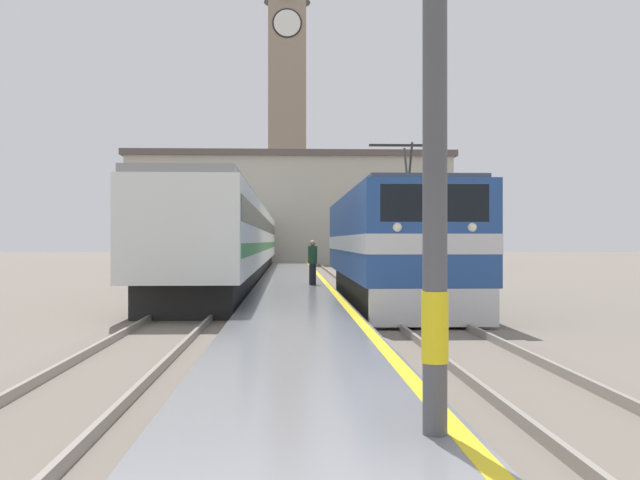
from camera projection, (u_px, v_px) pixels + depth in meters
ground_plane at (293, 284)px, 33.43m from camera, size 200.00×200.00×0.00m
platform at (294, 288)px, 28.43m from camera, size 2.83×140.00×0.29m
rail_track_near at (370, 290)px, 28.55m from camera, size 2.83×140.00×0.16m
rail_track_far at (221, 291)px, 28.32m from camera, size 2.84×140.00×0.16m
locomotive_train at (390, 246)px, 22.80m from camera, size 2.92×14.26×4.42m
passenger_train at (238, 240)px, 37.50m from camera, size 2.92×41.32×3.67m
person_on_platform at (313, 261)px, 27.89m from camera, size 0.34×0.34×1.66m
clock_tower at (287, 107)px, 74.78m from camera, size 4.65×4.65×29.17m
station_building at (290, 209)px, 62.81m from camera, size 26.66×8.35×9.18m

